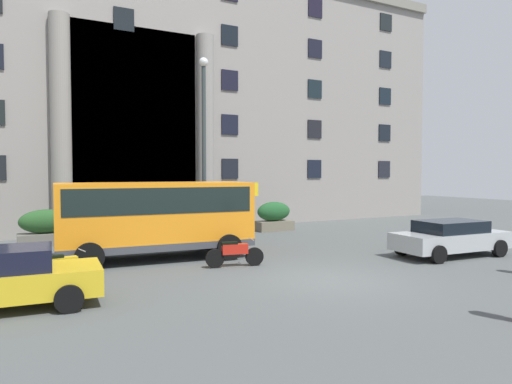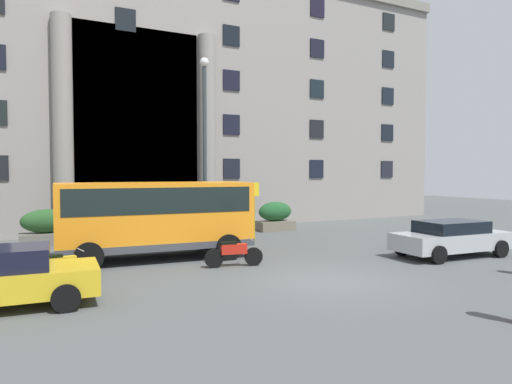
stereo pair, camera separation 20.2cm
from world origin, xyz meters
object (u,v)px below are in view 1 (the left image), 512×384
(hedge_planter_far_east, at_px, (46,228))
(lamppost_plaza_centre, at_px, (204,136))
(bus_stop_sign, at_px, (254,205))
(hedge_planter_east, at_px, (274,217))
(motorcycle_far_end, at_px, (59,268))
(orange_minibus, at_px, (156,213))
(motorcycle_near_kerb, at_px, (426,235))
(scooter_by_planter, at_px, (234,253))
(parked_compact_extra, at_px, (450,237))

(hedge_planter_far_east, distance_m, lamppost_plaza_centre, 7.64)
(bus_stop_sign, height_order, hedge_planter_far_east, bus_stop_sign)
(hedge_planter_east, bearing_deg, motorcycle_far_end, -146.58)
(orange_minibus, distance_m, motorcycle_near_kerb, 10.93)
(motorcycle_near_kerb, relative_size, scooter_by_planter, 1.02)
(hedge_planter_far_east, height_order, lamppost_plaza_centre, lamppost_plaza_centre)
(bus_stop_sign, xyz_separation_m, motorcycle_near_kerb, (5.55, -4.70, -1.15))
(scooter_by_planter, bearing_deg, hedge_planter_far_east, 136.06)
(lamppost_plaza_centre, bearing_deg, bus_stop_sign, -23.64)
(motorcycle_near_kerb, xyz_separation_m, lamppost_plaza_centre, (-7.54, 5.57, 4.19))
(bus_stop_sign, bearing_deg, motorcycle_near_kerb, -40.28)
(motorcycle_near_kerb, bearing_deg, scooter_by_planter, 169.15)
(parked_compact_extra, xyz_separation_m, motorcycle_near_kerb, (0.96, 1.97, -0.23))
(bus_stop_sign, xyz_separation_m, hedge_planter_far_east, (-8.25, 2.84, -0.88))
(motorcycle_near_kerb, relative_size, lamppost_plaza_centre, 0.24)
(orange_minibus, relative_size, hedge_planter_east, 3.39)
(hedge_planter_far_east, relative_size, motorcycle_near_kerb, 1.11)
(scooter_by_planter, bearing_deg, motorcycle_near_kerb, 12.21)
(motorcycle_far_end, bearing_deg, parked_compact_extra, -19.33)
(orange_minibus, distance_m, scooter_by_planter, 3.31)
(hedge_planter_east, distance_m, motorcycle_far_end, 13.19)
(orange_minibus, relative_size, scooter_by_planter, 3.54)
(bus_stop_sign, height_order, motorcycle_far_end, bus_stop_sign)
(motorcycle_near_kerb, distance_m, lamppost_plaza_centre, 10.27)
(hedge_planter_east, height_order, motorcycle_far_end, hedge_planter_east)
(bus_stop_sign, height_order, motorcycle_near_kerb, bus_stop_sign)
(bus_stop_sign, height_order, parked_compact_extra, bus_stop_sign)
(motorcycle_far_end, distance_m, scooter_by_planter, 5.20)
(bus_stop_sign, relative_size, scooter_by_planter, 1.37)
(motorcycle_near_kerb, xyz_separation_m, scooter_by_planter, (-8.75, 0.01, -0.00))
(parked_compact_extra, distance_m, lamppost_plaza_centre, 10.77)
(hedge_planter_east, height_order, parked_compact_extra, hedge_planter_east)
(parked_compact_extra, xyz_separation_m, motorcycle_far_end, (-12.99, 2.08, -0.23))
(hedge_planter_far_east, height_order, motorcycle_far_end, hedge_planter_far_east)
(orange_minibus, xyz_separation_m, bus_stop_sign, (5.03, 2.19, -0.01))
(hedge_planter_east, height_order, lamppost_plaza_centre, lamppost_plaza_centre)
(hedge_planter_far_east, height_order, hedge_planter_east, hedge_planter_far_east)
(hedge_planter_east, relative_size, lamppost_plaza_centre, 0.25)
(orange_minibus, bearing_deg, hedge_planter_east, 36.68)
(bus_stop_sign, bearing_deg, lamppost_plaza_centre, 156.36)
(hedge_planter_far_east, distance_m, motorcycle_far_end, 7.44)
(motorcycle_near_kerb, relative_size, motorcycle_far_end, 0.98)
(motorcycle_near_kerb, bearing_deg, orange_minibus, 155.84)
(hedge_planter_far_east, xyz_separation_m, lamppost_plaza_centre, (6.25, -1.97, 3.92))
(orange_minibus, xyz_separation_m, parked_compact_extra, (9.62, -4.48, -0.93))
(hedge_planter_far_east, bearing_deg, orange_minibus, -57.40)
(hedge_planter_far_east, relative_size, scooter_by_planter, 1.14)
(orange_minibus, relative_size, parked_compact_extra, 1.51)
(orange_minibus, bearing_deg, motorcycle_far_end, -140.26)
(motorcycle_far_end, bearing_deg, lamppost_plaza_centre, 30.22)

